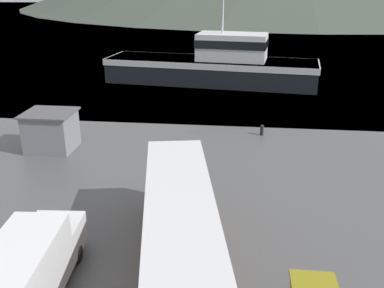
{
  "coord_description": "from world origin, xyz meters",
  "views": [
    {
      "loc": [
        -1.11,
        -5.27,
        10.6
      ],
      "look_at": [
        -3.58,
        16.76,
        2.0
      ],
      "focal_mm": 40.0,
      "sensor_mm": 36.0,
      "label": 1
    }
  ],
  "objects": [
    {
      "name": "mooring_bollard",
      "position": [
        0.66,
        24.25,
        0.43
      ],
      "size": [
        0.28,
        0.28,
        0.79
      ],
      "color": "black",
      "rests_on": "ground"
    },
    {
      "name": "water_surface",
      "position": [
        0.0,
        145.96,
        0.0
      ],
      "size": [
        240.0,
        240.0,
        0.0
      ],
      "primitive_type": "plane",
      "color": "#475B6B",
      "rests_on": "ground"
    },
    {
      "name": "dock_kiosk",
      "position": [
        -13.24,
        19.94,
        1.3
      ],
      "size": [
        3.2,
        2.91,
        2.57
      ],
      "color": "slate",
      "rests_on": "ground"
    },
    {
      "name": "delivery_van",
      "position": [
        -7.97,
        6.07,
        1.38
      ],
      "size": [
        2.49,
        6.45,
        2.65
      ],
      "rotation": [
        0.0,
        0.0,
        0.08
      ],
      "color": "silver",
      "rests_on": "ground"
    },
    {
      "name": "small_boat",
      "position": [
        -3.13,
        42.27,
        0.53
      ],
      "size": [
        5.01,
        5.53,
        1.06
      ],
      "rotation": [
        0.0,
        0.0,
        3.84
      ],
      "color": "#19234C",
      "rests_on": "water_surface"
    },
    {
      "name": "fishing_boat",
      "position": [
        -3.76,
        40.42,
        1.99
      ],
      "size": [
        22.96,
        8.4,
        11.11
      ],
      "rotation": [
        0.0,
        0.0,
        1.44
      ],
      "color": "black",
      "rests_on": "water_surface"
    },
    {
      "name": "tour_bus",
      "position": [
        -2.97,
        7.58,
        1.92
      ],
      "size": [
        4.57,
        12.17,
        3.43
      ],
      "rotation": [
        0.0,
        0.0,
        0.18
      ],
      "color": "#B26614",
      "rests_on": "ground"
    }
  ]
}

